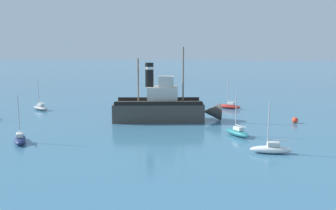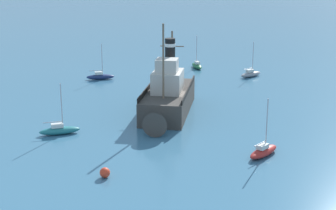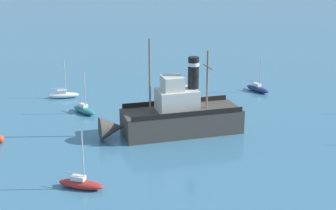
{
  "view_description": "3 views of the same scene",
  "coord_description": "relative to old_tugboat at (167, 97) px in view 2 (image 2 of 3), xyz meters",
  "views": [
    {
      "loc": [
        47.76,
        5.66,
        9.36
      ],
      "look_at": [
        1.1,
        0.34,
        2.18
      ],
      "focal_mm": 38.0,
      "sensor_mm": 36.0,
      "label": 1
    },
    {
      "loc": [
        -13.95,
        50.07,
        15.83
      ],
      "look_at": [
        -0.01,
        2.25,
        1.73
      ],
      "focal_mm": 55.0,
      "sensor_mm": 36.0,
      "label": 2
    },
    {
      "loc": [
        -47.89,
        7.89,
        18.67
      ],
      "look_at": [
        3.84,
        -0.02,
        2.06
      ],
      "focal_mm": 55.0,
      "sensor_mm": 36.0,
      "label": 3
    }
  ],
  "objects": [
    {
      "name": "ground_plane",
      "position": [
        -0.81,
        0.36,
        -1.83
      ],
      "size": [
        600.0,
        600.0,
        0.0
      ],
      "primitive_type": "plane",
      "color": "teal"
    },
    {
      "name": "old_tugboat",
      "position": [
        0.0,
        0.0,
        0.0
      ],
      "size": [
        5.94,
        14.72,
        9.9
      ],
      "color": "#423D38",
      "rests_on": "ground"
    },
    {
      "name": "sailboat_teal",
      "position": [
        7.86,
        9.29,
        -1.4
      ],
      "size": [
        3.76,
        3.06,
        4.9
      ],
      "color": "#23757A",
      "rests_on": "ground"
    },
    {
      "name": "sailboat_green",
      "position": [
        2.44,
        -24.22,
        -1.4
      ],
      "size": [
        2.77,
        3.87,
        4.9
      ],
      "color": "#286B3D",
      "rests_on": "ground"
    },
    {
      "name": "sailboat_grey",
      "position": [
        -6.17,
        -20.51,
        -1.4
      ],
      "size": [
        3.07,
        3.75,
        4.9
      ],
      "color": "gray",
      "rests_on": "ground"
    },
    {
      "name": "sailboat_navy",
      "position": [
        13.44,
        -13.09,
        -1.4
      ],
      "size": [
        3.89,
        2.67,
        4.9
      ],
      "color": "navy",
      "rests_on": "ground"
    },
    {
      "name": "sailboat_red",
      "position": [
        -11.15,
        9.51,
        -1.4
      ],
      "size": [
        2.59,
        3.91,
        4.9
      ],
      "color": "#B22823",
      "rests_on": "ground"
    },
    {
      "name": "mooring_buoy",
      "position": [
        -0.17,
        17.36,
        -1.43
      ],
      "size": [
        0.79,
        0.79,
        0.79
      ],
      "primitive_type": "sphere",
      "color": "red",
      "rests_on": "ground"
    }
  ]
}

